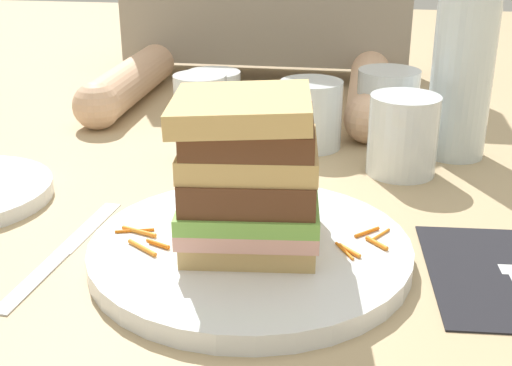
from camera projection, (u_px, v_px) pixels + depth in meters
name	position (u px, v px, depth m)	size (l,w,h in m)	color
ground_plane	(236.00, 262.00, 0.56)	(3.00, 3.00, 0.00)	tan
main_plate	(250.00, 250.00, 0.56)	(0.27, 0.27, 0.02)	white
sandwich	(249.00, 173.00, 0.54)	(0.12, 0.12, 0.13)	tan
carrot_shred_0	(157.00, 243.00, 0.55)	(0.00, 0.00, 0.02)	orange
carrot_shred_1	(135.00, 231.00, 0.58)	(0.00, 0.00, 0.03)	orange
carrot_shred_2	(142.00, 248.00, 0.55)	(0.00, 0.00, 0.03)	orange
carrot_shred_3	(139.00, 232.00, 0.57)	(0.00, 0.00, 0.03)	orange
carrot_shred_4	(159.00, 245.00, 0.55)	(0.00, 0.00, 0.02)	orange
carrot_shred_5	(377.00, 243.00, 0.55)	(0.00, 0.00, 0.02)	orange
carrot_shred_6	(350.00, 250.00, 0.54)	(0.00, 0.00, 0.02)	orange
carrot_shred_7	(367.00, 232.00, 0.57)	(0.00, 0.00, 0.03)	orange
carrot_shred_8	(380.00, 235.00, 0.57)	(0.00, 0.00, 0.03)	orange
carrot_shred_9	(344.00, 251.00, 0.54)	(0.00, 0.00, 0.03)	orange
knife	(61.00, 253.00, 0.57)	(0.03, 0.20, 0.00)	silver
juice_glass	(403.00, 139.00, 0.73)	(0.07, 0.07, 0.09)	white
water_bottle	(467.00, 29.00, 0.75)	(0.07, 0.07, 0.32)	silver
empty_tumbler_0	(311.00, 114.00, 0.81)	(0.07, 0.07, 0.08)	silver
empty_tumbler_1	(201.00, 117.00, 0.78)	(0.06, 0.06, 0.10)	silver
empty_tumbler_2	(214.00, 98.00, 0.90)	(0.07, 0.07, 0.07)	silver
empty_tumbler_3	(387.00, 103.00, 0.85)	(0.08, 0.08, 0.08)	silver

